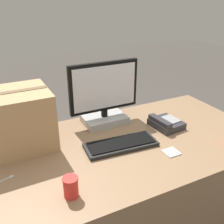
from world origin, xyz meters
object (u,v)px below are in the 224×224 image
object	(u,v)px
spoon	(4,180)
keyboard	(121,144)
monitor	(104,99)
sticky_note_pad	(171,152)
desk_phone	(166,123)
paper_cup_left	(71,187)
cardboard_box	(18,120)

from	to	relation	value
spoon	keyboard	bearing A→B (deg)	-18.93
monitor	sticky_note_pad	world-z (taller)	monitor
keyboard	desk_phone	distance (m)	0.39
monitor	keyboard	bearing A→B (deg)	-97.66
desk_phone	keyboard	bearing A→B (deg)	-173.99
keyboard	sticky_note_pad	distance (m)	0.29
desk_phone	paper_cup_left	world-z (taller)	paper_cup_left
paper_cup_left	sticky_note_pad	world-z (taller)	paper_cup_left
monitor	desk_phone	world-z (taller)	monitor
keyboard	monitor	bearing A→B (deg)	87.05
paper_cup_left	cardboard_box	xyz separation A→B (m)	(-0.13, 0.53, 0.12)
sticky_note_pad	monitor	bearing A→B (deg)	109.49
keyboard	paper_cup_left	xyz separation A→B (m)	(-0.39, -0.26, 0.04)
monitor	keyboard	distance (m)	0.36
monitor	sticky_note_pad	xyz separation A→B (m)	(0.18, -0.50, -0.17)
spoon	sticky_note_pad	world-z (taller)	sticky_note_pad
paper_cup_left	keyboard	bearing A→B (deg)	33.89
keyboard	cardboard_box	xyz separation A→B (m)	(-0.52, 0.27, 0.15)
desk_phone	sticky_note_pad	size ratio (longest dim) A/B	2.59
monitor	desk_phone	size ratio (longest dim) A/B	2.23
monitor	keyboard	xyz separation A→B (m)	(-0.04, -0.32, -0.16)
spoon	sticky_note_pad	xyz separation A→B (m)	(0.87, -0.17, 0.00)
monitor	cardboard_box	distance (m)	0.56
monitor	cardboard_box	bearing A→B (deg)	-174.87
keyboard	desk_phone	size ratio (longest dim) A/B	2.04
monitor	keyboard	size ratio (longest dim) A/B	1.09
desk_phone	cardboard_box	distance (m)	0.92
paper_cup_left	cardboard_box	world-z (taller)	cardboard_box
desk_phone	paper_cup_left	xyz separation A→B (m)	(-0.77, -0.34, 0.02)
spoon	paper_cup_left	bearing A→B (deg)	-63.96
sticky_note_pad	keyboard	bearing A→B (deg)	140.27
spoon	monitor	bearing A→B (deg)	5.69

